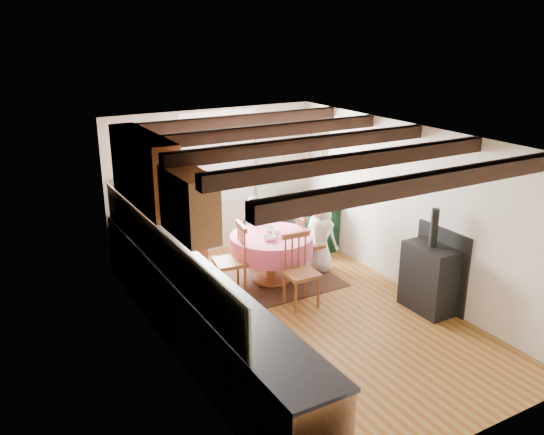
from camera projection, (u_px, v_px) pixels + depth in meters
floor at (302, 316)px, 7.57m from camera, size 3.60×5.50×0.00m
ceiling at (305, 137)px, 6.80m from camera, size 3.60×5.50×0.00m
wall_back at (213, 182)px, 9.45m from camera, size 3.60×0.00×2.40m
wall_front at (476, 327)px, 4.93m from camera, size 3.60×0.00×2.40m
wall_left at (167, 259)px, 6.34m from camera, size 0.00×5.50×2.40m
wall_right at (411, 210)px, 8.04m from camera, size 0.00×5.50×2.40m
beam_a at (425, 183)px, 5.19m from camera, size 3.60×0.16×0.16m
beam_b at (357, 161)px, 6.01m from camera, size 3.60×0.16×0.16m
beam_c at (305, 144)px, 6.83m from camera, size 3.60×0.16×0.16m
beam_d at (265, 131)px, 7.65m from camera, size 3.60×0.16×0.16m
beam_e at (232, 121)px, 8.48m from camera, size 3.60×0.16×0.16m
splash_left at (160, 250)px, 6.60m from camera, size 0.02×4.50×0.55m
splash_back at (156, 190)px, 8.96m from camera, size 1.40×0.02×0.55m
base_cabinet_left at (195, 314)px, 6.73m from camera, size 0.60×5.30×0.88m
base_cabinet_back at (162, 242)px, 8.95m from camera, size 1.30×0.60×0.88m
worktop_left at (195, 278)px, 6.59m from camera, size 0.64×5.30×0.04m
worktop_back at (160, 214)px, 8.79m from camera, size 1.30×0.64×0.04m
wall_cabinet_glass at (144, 169)px, 7.17m from camera, size 0.34×1.80×0.90m
wall_cabinet_solid at (189, 204)px, 5.95m from camera, size 0.34×0.90×0.70m
window_frame at (219, 158)px, 9.35m from camera, size 1.34×0.03×1.54m
window_pane at (219, 158)px, 9.36m from camera, size 1.20×0.01×1.40m
curtain_left at (173, 196)px, 9.05m from camera, size 0.35×0.10×2.10m
curtain_right at (266, 182)px, 9.85m from camera, size 0.35×0.10×2.10m
curtain_rod at (220, 122)px, 9.09m from camera, size 2.00×0.03×0.03m
wall_picture at (318, 146)px, 9.75m from camera, size 0.04×0.50×0.60m
wall_plate at (269, 146)px, 9.76m from camera, size 0.30×0.02×0.30m
rug at (272, 281)px, 8.61m from camera, size 1.88×1.47×0.01m
dining_table at (272, 258)px, 8.50m from camera, size 1.22×1.22×0.74m
chair_near at (301, 271)px, 7.72m from camera, size 0.46×0.48×1.01m
chair_left at (230, 260)px, 8.08m from camera, size 0.54×0.52×1.04m
chair_right at (310, 242)px, 8.87m from camera, size 0.50×0.48×0.94m
aga_range at (309, 222)px, 9.83m from camera, size 0.61×0.95×0.87m
cast_iron_stove at (431, 260)px, 7.54m from camera, size 0.43×0.72×1.43m
child_far at (252, 231)px, 9.04m from camera, size 0.48×0.38×1.15m
child_right at (321, 235)px, 8.83m from camera, size 0.54×0.67×1.18m
bowl_a at (272, 229)px, 8.54m from camera, size 0.28×0.28×0.05m
bowl_b at (270, 238)px, 8.18m from camera, size 0.24×0.24×0.06m
cup at (276, 234)px, 8.29m from camera, size 0.10×0.10×0.09m
canister_tall at (138, 208)px, 8.57m from camera, size 0.16×0.16×0.27m
canister_wide at (168, 203)px, 8.90m from camera, size 0.20×0.20×0.22m
canister_slim at (179, 203)px, 8.77m from camera, size 0.11×0.11×0.31m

